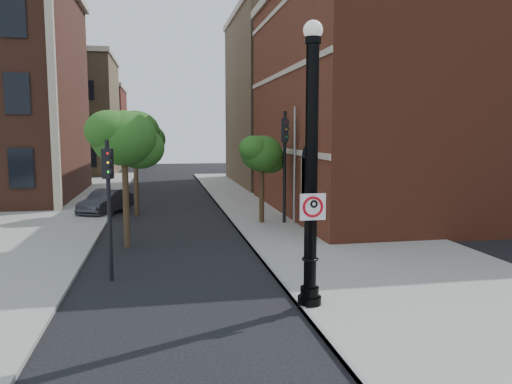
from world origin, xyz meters
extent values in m
plane|color=black|center=(0.00, 0.00, 0.00)|extent=(120.00, 120.00, 0.00)
cube|color=gray|center=(6.00, 10.00, 0.06)|extent=(8.00, 60.00, 0.12)
cube|color=gray|center=(-9.00, 18.00, 0.06)|extent=(10.00, 50.00, 0.12)
cube|color=gray|center=(2.05, 10.00, 0.07)|extent=(0.10, 60.00, 0.14)
cube|color=brown|center=(16.00, 14.00, 6.00)|extent=(22.00, 16.00, 12.00)
cube|color=black|center=(4.96, 9.00, 2.00)|extent=(0.08, 1.40, 2.40)
cube|color=#BAAB90|center=(4.97, 14.00, 3.50)|extent=(0.06, 16.00, 0.25)
cube|color=#BAAB90|center=(4.97, 14.00, 7.50)|extent=(0.06, 16.00, 0.25)
cube|color=#BAAB90|center=(4.97, 14.00, 11.00)|extent=(0.06, 16.00, 0.25)
cube|color=#BAAB90|center=(-7.00, 17.00, 7.00)|extent=(0.40, 0.40, 14.00)
cube|color=olive|center=(-12.00, 44.00, 6.00)|extent=(12.00, 12.00, 12.00)
cube|color=maroon|center=(-12.00, 58.00, 5.00)|extent=(12.00, 12.00, 10.00)
cube|color=olive|center=(16.00, 30.00, 7.00)|extent=(22.00, 14.00, 14.00)
cylinder|color=black|center=(2.28, -0.30, 0.16)|extent=(0.60, 0.60, 0.32)
cylinder|color=black|center=(2.28, -0.30, 0.43)|extent=(0.47, 0.47, 0.27)
cylinder|color=black|center=(2.28, -0.30, 3.43)|extent=(0.32, 0.32, 6.21)
torus|color=black|center=(2.28, -0.30, 1.28)|extent=(0.43, 0.43, 0.06)
cylinder|color=black|center=(2.28, -0.30, 6.62)|extent=(0.39, 0.39, 0.16)
sphere|color=silver|center=(2.28, -0.30, 6.85)|extent=(0.47, 0.47, 0.47)
cube|color=white|center=(2.27, -0.48, 2.63)|extent=(0.66, 0.03, 0.66)
cube|color=black|center=(2.27, -0.48, 2.94)|extent=(0.66, 0.02, 0.05)
cube|color=black|center=(2.27, -0.48, 2.33)|extent=(0.66, 0.02, 0.05)
cube|color=black|center=(1.97, -0.48, 2.63)|extent=(0.05, 0.01, 0.66)
cube|color=black|center=(2.57, -0.47, 2.63)|extent=(0.05, 0.01, 0.66)
torus|color=red|center=(2.27, -0.48, 2.63)|extent=(0.53, 0.07, 0.53)
cube|color=red|center=(2.27, -0.48, 2.63)|extent=(0.37, 0.01, 0.37)
cube|color=black|center=(2.21, -0.48, 2.63)|extent=(0.06, 0.01, 0.31)
torus|color=black|center=(2.30, -0.48, 2.71)|extent=(0.21, 0.06, 0.20)
cylinder|color=black|center=(2.27, -0.48, 2.93)|extent=(0.03, 0.02, 0.03)
imported|color=#2B2B30|center=(-4.35, 16.12, 0.65)|extent=(2.86, 4.17, 1.30)
cylinder|color=black|center=(-2.88, 3.13, 2.12)|extent=(0.12, 0.12, 4.23)
cube|color=black|center=(-2.88, 3.13, 3.53)|extent=(0.34, 0.33, 0.88)
sphere|color=#E50505|center=(-2.82, 3.00, 3.84)|extent=(0.16, 0.16, 0.16)
sphere|color=#FF8C00|center=(-2.82, 3.00, 3.57)|extent=(0.16, 0.16, 0.16)
sphere|color=#00E519|center=(-2.82, 3.00, 3.31)|extent=(0.16, 0.16, 0.16)
cylinder|color=black|center=(4.44, 10.99, 2.71)|extent=(0.16, 0.16, 5.43)
cube|color=black|center=(4.44, 10.99, 4.52)|extent=(0.40, 0.38, 1.13)
sphere|color=#E50505|center=(4.48, 10.81, 4.92)|extent=(0.20, 0.20, 0.20)
sphere|color=#FF8C00|center=(4.48, 10.81, 4.58)|extent=(0.20, 0.20, 0.20)
sphere|color=#00E519|center=(4.48, 10.81, 4.24)|extent=(0.20, 0.20, 0.20)
cylinder|color=#999999|center=(4.80, 10.49, 2.81)|extent=(0.11, 0.11, 5.62)
cylinder|color=#332314|center=(-2.70, 7.63, 1.97)|extent=(0.24, 0.24, 3.94)
ellipsoid|color=#1E4813|center=(-2.70, 7.63, 4.22)|extent=(2.47, 2.47, 2.10)
ellipsoid|color=#1E4813|center=(-2.14, 8.08, 3.82)|extent=(1.91, 1.91, 1.62)
ellipsoid|color=#1E4813|center=(-3.20, 7.30, 4.50)|extent=(1.80, 1.80, 1.53)
cylinder|color=#332314|center=(-2.66, 15.25, 2.09)|extent=(0.24, 0.24, 4.17)
ellipsoid|color=#1E4813|center=(-2.66, 15.25, 4.47)|extent=(2.62, 2.62, 2.23)
ellipsoid|color=#1E4813|center=(-2.06, 15.73, 4.05)|extent=(2.03, 2.03, 1.72)
ellipsoid|color=#1E4813|center=(-3.20, 14.89, 4.77)|extent=(1.91, 1.91, 1.62)
cylinder|color=#332314|center=(3.39, 11.25, 1.61)|extent=(0.24, 0.24, 3.21)
ellipsoid|color=#1E4813|center=(3.39, 11.25, 3.44)|extent=(2.02, 2.02, 1.72)
ellipsoid|color=#1E4813|center=(3.85, 11.62, 3.12)|extent=(1.56, 1.56, 1.33)
ellipsoid|color=#1E4813|center=(2.98, 10.98, 3.67)|extent=(1.47, 1.47, 1.25)
camera|label=1|loc=(-1.35, -12.02, 4.44)|focal=35.00mm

